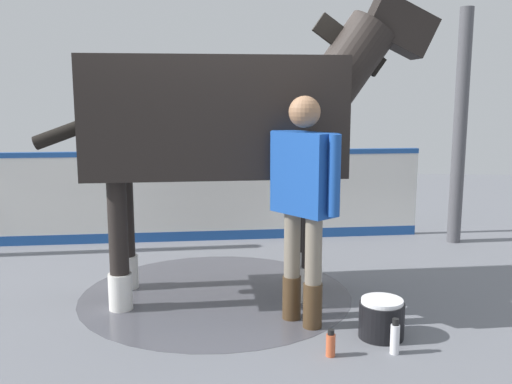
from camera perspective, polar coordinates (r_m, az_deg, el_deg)
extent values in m
cube|color=slate|center=(5.44, -4.15, -9.68)|extent=(16.00, 16.00, 0.02)
cylinder|color=#4C4C54|center=(5.30, -4.00, -10.09)|extent=(2.44, 2.44, 0.00)
cube|color=white|center=(7.07, -4.77, -0.61)|extent=(1.07, 5.22, 1.06)
cube|color=#1E4C99|center=(6.99, -4.83, 3.90)|extent=(1.09, 5.23, 0.06)
cube|color=#1E4C99|center=(7.17, -4.72, -4.29)|extent=(1.08, 5.22, 0.12)
cylinder|color=#4C4C51|center=(7.28, 19.63, 6.00)|extent=(0.16, 0.16, 2.78)
cube|color=black|center=(4.99, -4.22, 7.53)|extent=(1.37, 2.29, 0.98)
cylinder|color=black|center=(5.49, 4.33, -3.33)|extent=(0.16, 0.16, 1.12)
cylinder|color=silver|center=(5.60, 4.28, -7.34)|extent=(0.20, 0.20, 0.31)
cylinder|color=black|center=(4.98, 5.51, -4.74)|extent=(0.16, 0.16, 1.12)
cylinder|color=silver|center=(5.09, 5.43, -9.12)|extent=(0.20, 0.20, 0.31)
cylinder|color=black|center=(5.43, -12.83, -3.70)|extent=(0.16, 0.16, 1.12)
cylinder|color=silver|center=(5.54, -12.67, -7.75)|extent=(0.20, 0.20, 0.31)
cylinder|color=black|center=(4.91, -13.50, -5.17)|extent=(0.16, 0.16, 1.12)
cylinder|color=silver|center=(5.03, -13.32, -9.60)|extent=(0.20, 0.20, 0.31)
cylinder|color=black|center=(5.18, 9.23, 12.59)|extent=(0.59, 0.87, 0.88)
cube|color=black|center=(5.19, 9.28, 14.22)|extent=(0.18, 0.66, 0.54)
cube|color=black|center=(5.33, 14.03, 15.70)|extent=(0.40, 0.69, 0.56)
cylinder|color=black|center=(5.08, -17.59, 6.01)|extent=(0.25, 0.71, 0.35)
cylinder|color=#47331E|center=(4.56, 5.65, -11.16)|extent=(0.15, 0.15, 0.35)
cylinder|color=slate|center=(4.42, 5.74, -5.78)|extent=(0.13, 0.13, 0.53)
cylinder|color=#47331E|center=(4.71, 3.56, -10.42)|extent=(0.15, 0.15, 0.35)
cylinder|color=slate|center=(4.57, 3.62, -5.20)|extent=(0.13, 0.13, 0.53)
cube|color=#19479E|center=(4.38, 4.77, 1.86)|extent=(0.52, 0.52, 0.63)
cylinder|color=#19479E|center=(4.17, 7.80, 1.62)|extent=(0.09, 0.09, 0.60)
cylinder|color=#19479E|center=(4.59, 2.02, 2.46)|extent=(0.09, 0.09, 0.60)
sphere|color=#936B4C|center=(4.34, 4.86, 7.94)|extent=(0.24, 0.24, 0.24)
cylinder|color=black|center=(4.48, 12.37, -12.34)|extent=(0.34, 0.34, 0.27)
cylinder|color=white|center=(4.43, 12.44, -10.56)|extent=(0.31, 0.31, 0.03)
cylinder|color=white|center=(4.25, 13.64, -14.05)|extent=(0.06, 0.06, 0.21)
cylinder|color=black|center=(4.20, 13.71, -12.44)|extent=(0.05, 0.05, 0.05)
cylinder|color=#CC5933|center=(4.14, 7.43, -14.88)|extent=(0.07, 0.07, 0.16)
cylinder|color=black|center=(4.10, 7.46, -13.65)|extent=(0.05, 0.05, 0.03)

